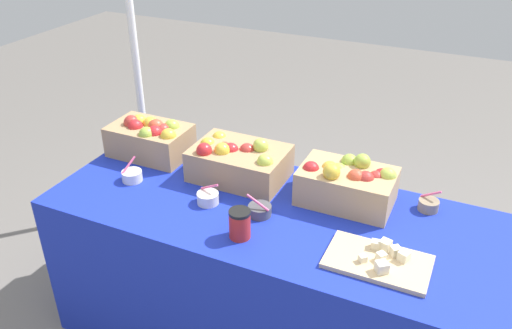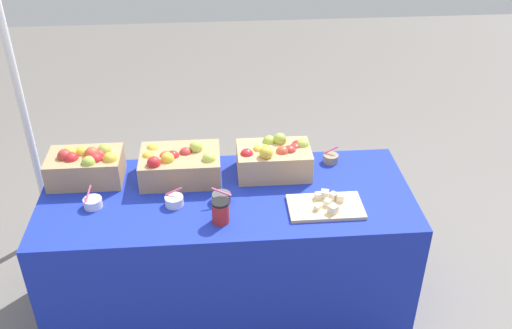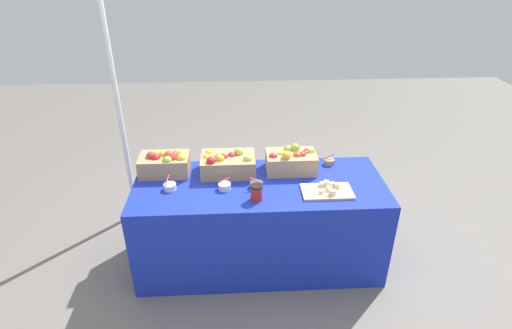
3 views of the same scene
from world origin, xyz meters
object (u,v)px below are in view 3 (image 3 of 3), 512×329
tent_pole (118,104)px  apple_crate_left (165,163)px  sample_bowl_mid (225,186)px  sample_bowl_near (256,185)px  coffee_cup (256,193)px  apple_crate_middle (227,163)px  cutting_board_front (327,191)px  apple_crate_right (292,160)px  sample_bowl_far (329,162)px  sample_bowl_extra (170,187)px

tent_pole → apple_crate_left: bearing=-49.5°
sample_bowl_mid → sample_bowl_near: bearing=2.6°
coffee_cup → apple_crate_middle: bearing=117.1°
apple_crate_left → sample_bowl_near: (0.70, -0.25, -0.07)m
apple_crate_left → coffee_cup: (0.69, -0.42, -0.03)m
sample_bowl_near → sample_bowl_mid: sample_bowl_near is taller
coffee_cup → tent_pole: size_ratio=0.05×
cutting_board_front → coffee_cup: (-0.52, -0.07, 0.05)m
sample_bowl_near → apple_crate_middle: bearing=132.0°
apple_crate_left → apple_crate_middle: bearing=-1.7°
apple_crate_right → sample_bowl_near: bearing=-140.0°
apple_crate_middle → sample_bowl_mid: apple_crate_middle is taller
coffee_cup → sample_bowl_far: bearing=38.1°
tent_pole → apple_crate_middle: bearing=-29.8°
apple_crate_left → sample_bowl_far: 1.32m
cutting_board_front → tent_pole: tent_pole is taller
sample_bowl_far → sample_bowl_extra: sample_bowl_extra is taller
sample_bowl_mid → apple_crate_right: bearing=25.9°
apple_crate_left → tent_pole: 0.74m
apple_crate_right → cutting_board_front: bearing=-57.2°
apple_crate_left → tent_pole: bearing=130.5°
apple_crate_left → sample_bowl_extra: apple_crate_left is taller
apple_crate_middle → tent_pole: 1.11m
sample_bowl_near → coffee_cup: size_ratio=0.85×
apple_crate_right → sample_bowl_extra: 0.96m
sample_bowl_extra → apple_crate_right: bearing=14.5°
apple_crate_right → tent_pole: (-1.43, 0.52, 0.31)m
apple_crate_left → tent_pole: (-0.44, 0.51, 0.30)m
apple_crate_left → cutting_board_front: (1.21, -0.35, -0.08)m
sample_bowl_near → tent_pole: tent_pole is taller
apple_crate_left → sample_bowl_far: bearing=3.3°
apple_crate_left → apple_crate_right: size_ratio=0.98×
sample_bowl_near → sample_bowl_far: 0.70m
sample_bowl_extra → tent_pole: tent_pole is taller
sample_bowl_mid → sample_bowl_extra: bearing=177.7°
apple_crate_right → cutting_board_front: (0.22, -0.34, -0.08)m
cutting_board_front → sample_bowl_extra: sample_bowl_extra is taller
sample_bowl_near → sample_bowl_extra: 0.64m
apple_crate_middle → sample_bowl_far: 0.84m
cutting_board_front → sample_bowl_far: size_ratio=3.96×
tent_pole → sample_bowl_near: bearing=-34.0°
coffee_cup → apple_crate_right: bearing=53.7°
apple_crate_middle → apple_crate_right: size_ratio=1.07×
cutting_board_front → sample_bowl_far: (0.10, 0.42, 0.01)m
sample_bowl_mid → tent_pole: 1.24m
apple_crate_middle → sample_bowl_near: size_ratio=4.17×
apple_crate_left → sample_bowl_extra: bearing=-76.0°
cutting_board_front → coffee_cup: 0.53m
apple_crate_right → sample_bowl_mid: bearing=-154.1°
apple_crate_middle → sample_bowl_extra: size_ratio=3.98×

